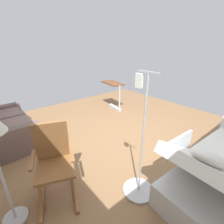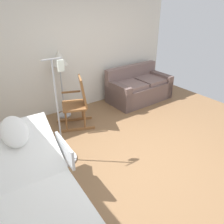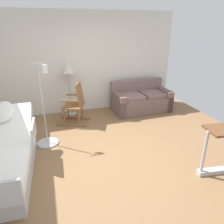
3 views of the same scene
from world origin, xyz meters
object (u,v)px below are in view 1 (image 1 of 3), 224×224
(couch, at_px, (7,129))
(iv_pole, at_px, (139,177))
(rocking_chair, at_px, (54,162))
(overbed_table, at_px, (114,92))
(hospital_bed, at_px, (222,173))

(couch, bearing_deg, iv_pole, -156.34)
(rocking_chair, xyz_separation_m, iv_pole, (-0.74, -0.87, -0.25))
(couch, distance_m, iv_pole, 2.89)
(iv_pole, bearing_deg, couch, 23.66)
(overbed_table, bearing_deg, iv_pole, 145.62)
(couch, height_order, iv_pole, iv_pole)
(hospital_bed, xyz_separation_m, couch, (3.36, 2.05, -0.00))
(couch, xyz_separation_m, rocking_chair, (-1.91, -0.29, 0.20))
(hospital_bed, distance_m, iv_pole, 1.14)
(hospital_bed, relative_size, overbed_table, 2.43)
(rocking_chair, bearing_deg, hospital_bed, -129.68)
(couch, xyz_separation_m, overbed_table, (0.06, -3.01, 0.23))
(couch, bearing_deg, overbed_table, -88.82)
(couch, bearing_deg, rocking_chair, -171.34)
(rocking_chair, relative_size, iv_pole, 0.62)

